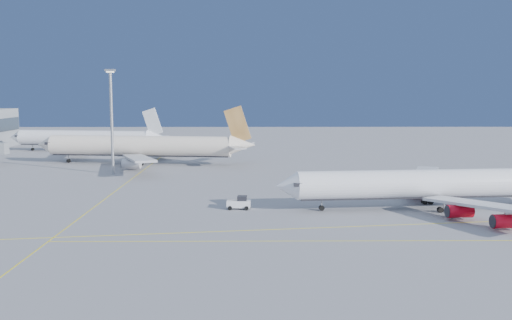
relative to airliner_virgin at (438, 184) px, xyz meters
The scene contains 7 objects.
ground 28.51m from the airliner_virgin, 159.64° to the right, with size 500.00×500.00×0.00m, color slate.
taxiway_lines 41.49m from the airliner_virgin, behind, with size 118.86×140.00×0.02m.
airliner_virgin is the anchor object (origin of this frame).
airliner_etihad 95.22m from the airliner_virgin, 135.94° to the left, with size 68.84×63.13×17.97m.
airliner_third 140.15m from the airliner_virgin, 133.37° to the left, with size 60.43×55.23×16.23m.
pushback_tug 38.28m from the airliner_virgin, behind, with size 4.59×2.97×2.51m.
light_mast 87.15m from the airliner_virgin, 148.04° to the left, with size 2.42×2.42×28.03m.
Camera 1 is at (-9.50, -97.55, 22.66)m, focal length 40.00 mm.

